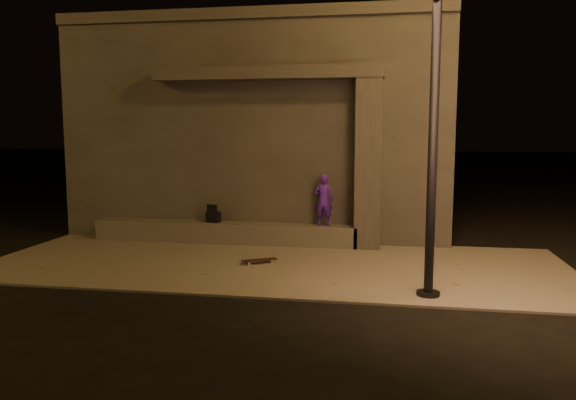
% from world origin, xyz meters
% --- Properties ---
extents(ground, '(120.00, 120.00, 0.00)m').
position_xyz_m(ground, '(0.00, 0.00, 0.00)').
color(ground, black).
rests_on(ground, ground).
extents(sidewalk, '(11.00, 4.40, 0.04)m').
position_xyz_m(sidewalk, '(0.00, 2.00, 0.02)').
color(sidewalk, '#69635C').
rests_on(sidewalk, ground).
extents(building, '(9.00, 5.10, 5.22)m').
position_xyz_m(building, '(-1.00, 6.49, 2.61)').
color(building, '#373532').
rests_on(building, ground).
extents(ledge, '(6.00, 0.55, 0.45)m').
position_xyz_m(ledge, '(-1.50, 3.75, 0.27)').
color(ledge, '#57554F').
rests_on(ledge, sidewalk).
extents(column, '(0.55, 0.55, 3.60)m').
position_xyz_m(column, '(1.70, 3.75, 1.84)').
color(column, '#373532').
rests_on(column, sidewalk).
extents(canopy, '(5.00, 0.70, 0.28)m').
position_xyz_m(canopy, '(-0.50, 3.80, 3.78)').
color(canopy, '#373532').
rests_on(canopy, column).
extents(skateboarder, '(0.42, 0.28, 1.12)m').
position_xyz_m(skateboarder, '(0.75, 3.75, 1.05)').
color(skateboarder, '#481BB2').
rests_on(skateboarder, ledge).
extents(backpack, '(0.33, 0.26, 0.41)m').
position_xyz_m(backpack, '(-1.75, 3.75, 0.63)').
color(backpack, black).
rests_on(backpack, ledge).
extents(skateboard, '(0.67, 0.49, 0.07)m').
position_xyz_m(skateboard, '(-0.27, 1.91, 0.10)').
color(skateboard, black).
rests_on(skateboard, sidewalk).
extents(street_lamp_0, '(0.36, 0.36, 6.86)m').
position_xyz_m(street_lamp_0, '(2.76, 0.33, 3.90)').
color(street_lamp_0, black).
rests_on(street_lamp_0, ground).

